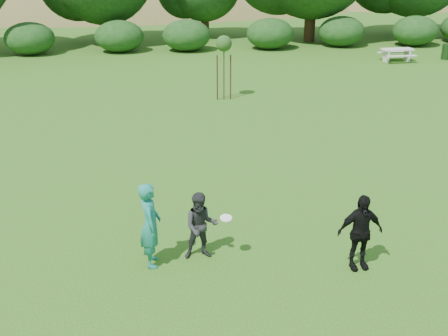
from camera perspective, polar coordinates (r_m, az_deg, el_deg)
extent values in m
plane|color=#19470C|center=(12.72, 2.13, -9.70)|extent=(120.00, 120.00, 0.00)
imported|color=#1B796B|center=(12.34, -7.51, -5.73)|extent=(0.49, 0.73, 1.96)
imported|color=#28282B|center=(12.59, -2.35, -5.91)|extent=(0.78, 0.62, 1.59)
imported|color=black|center=(12.52, 13.65, -6.35)|extent=(1.04, 0.47, 1.75)
cylinder|color=#163312|center=(36.69, 21.70, 10.92)|extent=(0.60, 0.60, 0.90)
cylinder|color=white|center=(12.34, 0.20, -5.11)|extent=(0.27, 0.27, 0.07)
cylinder|color=#361D15|center=(25.19, -0.01, 9.74)|extent=(0.05, 0.05, 2.50)
sphere|color=#294C1B|center=(24.95, -0.01, 12.54)|extent=(0.70, 0.70, 0.70)
cylinder|color=#391F16|center=(25.20, -0.69, 9.16)|extent=(0.06, 0.06, 2.00)
cylinder|color=#3A2017|center=(25.29, 0.67, 9.21)|extent=(0.06, 0.06, 2.00)
cube|color=beige|center=(34.96, 17.20, 11.44)|extent=(1.80, 0.75, 0.08)
cube|color=beige|center=(34.75, 16.15, 10.86)|extent=(0.10, 0.70, 0.68)
cube|color=beige|center=(35.31, 18.10, 10.81)|extent=(0.10, 0.70, 0.68)
cube|color=#B9B8AB|center=(34.48, 17.57, 10.78)|extent=(1.80, 0.28, 0.06)
cube|color=beige|center=(35.54, 16.74, 11.20)|extent=(1.80, 0.28, 0.06)
ellipsoid|color=olive|center=(88.04, 5.95, 8.39)|extent=(100.00, 64.00, 52.00)
ellipsoid|color=olive|center=(70.14, -11.27, 10.03)|extent=(80.00, 50.00, 28.00)
ellipsoid|color=olive|center=(78.69, 15.64, 11.77)|extent=(60.00, 44.00, 24.00)
cylinder|color=#3A2616|center=(39.98, -11.90, 14.20)|extent=(0.68, 0.68, 2.80)
cylinder|color=#3A2616|center=(42.26, -1.95, 14.70)|extent=(0.60, 0.60, 2.27)
cylinder|color=#3A2616|center=(40.76, 8.75, 14.93)|extent=(0.76, 0.76, 3.32)
cylinder|color=#3A2616|center=(44.71, 18.50, 14.49)|extent=(0.71, 0.71, 2.97)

